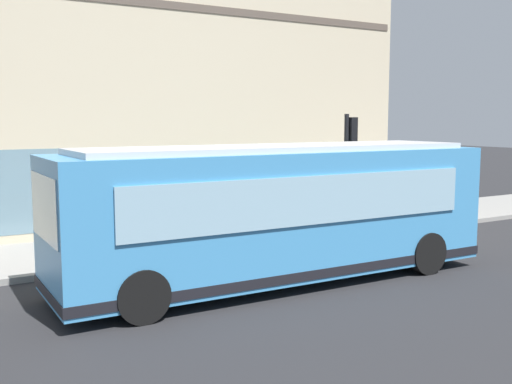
{
  "coord_description": "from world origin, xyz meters",
  "views": [
    {
      "loc": [
        -11.33,
        8.28,
        3.64
      ],
      "look_at": [
        2.21,
        0.13,
        1.73
      ],
      "focal_mm": 42.42,
      "sensor_mm": 36.0,
      "label": 1
    }
  ],
  "objects_px": {
    "city_bus_nearside": "(279,214)",
    "pedestrian_walking_along_curb": "(221,207)",
    "newspaper_vending_box": "(272,220)",
    "traffic_light_near_corner": "(349,150)",
    "pedestrian_near_hydrant": "(137,207)",
    "fire_hydrant": "(415,209)"
  },
  "relations": [
    {
      "from": "traffic_light_near_corner",
      "to": "pedestrian_near_hydrant",
      "type": "bearing_deg",
      "value": 65.46
    },
    {
      "from": "city_bus_nearside",
      "to": "pedestrian_walking_along_curb",
      "type": "bearing_deg",
      "value": -12.7
    },
    {
      "from": "city_bus_nearside",
      "to": "fire_hydrant",
      "type": "xyz_separation_m",
      "value": [
        3.98,
        -8.34,
        -1.04
      ]
    },
    {
      "from": "pedestrian_walking_along_curb",
      "to": "newspaper_vending_box",
      "type": "xyz_separation_m",
      "value": [
        -0.65,
        -1.4,
        -0.42
      ]
    },
    {
      "from": "pedestrian_near_hydrant",
      "to": "city_bus_nearside",
      "type": "bearing_deg",
      "value": -169.35
    },
    {
      "from": "city_bus_nearside",
      "to": "pedestrian_near_hydrant",
      "type": "relative_size",
      "value": 6.56
    },
    {
      "from": "city_bus_nearside",
      "to": "pedestrian_near_hydrant",
      "type": "xyz_separation_m",
      "value": [
        6.0,
        1.13,
        -0.53
      ]
    },
    {
      "from": "fire_hydrant",
      "to": "pedestrian_walking_along_curb",
      "type": "distance_m",
      "value": 7.32
    },
    {
      "from": "pedestrian_near_hydrant",
      "to": "fire_hydrant",
      "type": "bearing_deg",
      "value": -102.0
    },
    {
      "from": "fire_hydrant",
      "to": "pedestrian_near_hydrant",
      "type": "relative_size",
      "value": 0.48
    },
    {
      "from": "traffic_light_near_corner",
      "to": "pedestrian_walking_along_curb",
      "type": "xyz_separation_m",
      "value": [
        1.51,
        3.67,
        -1.67
      ]
    },
    {
      "from": "traffic_light_near_corner",
      "to": "fire_hydrant",
      "type": "bearing_deg",
      "value": -79.34
    },
    {
      "from": "traffic_light_near_corner",
      "to": "newspaper_vending_box",
      "type": "relative_size",
      "value": 4.05
    },
    {
      "from": "city_bus_nearside",
      "to": "newspaper_vending_box",
      "type": "height_order",
      "value": "city_bus_nearside"
    },
    {
      "from": "city_bus_nearside",
      "to": "newspaper_vending_box",
      "type": "relative_size",
      "value": 11.21
    },
    {
      "from": "pedestrian_near_hydrant",
      "to": "pedestrian_walking_along_curb",
      "type": "height_order",
      "value": "pedestrian_walking_along_curb"
    },
    {
      "from": "traffic_light_near_corner",
      "to": "fire_hydrant",
      "type": "height_order",
      "value": "traffic_light_near_corner"
    },
    {
      "from": "fire_hydrant",
      "to": "traffic_light_near_corner",
      "type": "bearing_deg",
      "value": 100.66
    },
    {
      "from": "fire_hydrant",
      "to": "pedestrian_near_hydrant",
      "type": "xyz_separation_m",
      "value": [
        2.01,
        9.47,
        0.51
      ]
    },
    {
      "from": "city_bus_nearside",
      "to": "pedestrian_walking_along_curb",
      "type": "distance_m",
      "value": 4.97
    },
    {
      "from": "traffic_light_near_corner",
      "to": "pedestrian_near_hydrant",
      "type": "distance_m",
      "value": 6.68
    },
    {
      "from": "city_bus_nearside",
      "to": "pedestrian_walking_along_curb",
      "type": "height_order",
      "value": "city_bus_nearside"
    }
  ]
}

